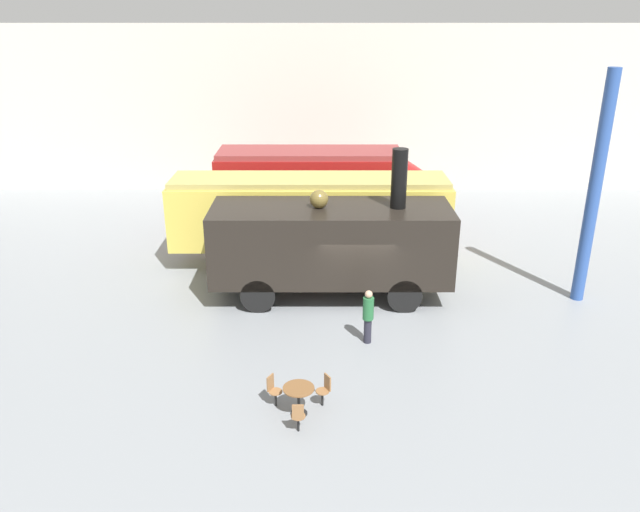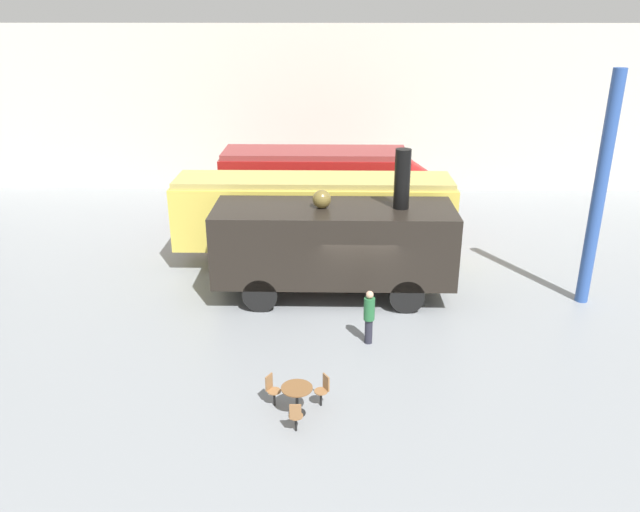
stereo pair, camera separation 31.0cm
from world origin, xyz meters
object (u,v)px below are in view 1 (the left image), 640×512
(passenger_coach_vintage, at_px, (312,211))
(cafe_chair_0, at_px, (276,388))
(visitor_person, at_px, (371,315))
(steam_locomotive, at_px, (334,242))
(streamlined_locomotive, at_px, (329,182))
(cafe_table_near, at_px, (301,394))

(passenger_coach_vintage, bearing_deg, cafe_chair_0, -94.69)
(cafe_chair_0, relative_size, visitor_person, 0.49)
(steam_locomotive, relative_size, cafe_chair_0, 9.60)
(streamlined_locomotive, height_order, passenger_coach_vintage, streamlined_locomotive)
(passenger_coach_vintage, xyz_separation_m, steam_locomotive, (0.81, -3.14, -0.13))
(cafe_chair_0, bearing_deg, cafe_table_near, 0.00)
(streamlined_locomotive, height_order, cafe_chair_0, streamlined_locomotive)
(visitor_person, bearing_deg, steam_locomotive, 107.34)
(visitor_person, bearing_deg, passenger_coach_vintage, 106.00)
(steam_locomotive, bearing_deg, visitor_person, -72.66)
(steam_locomotive, distance_m, cafe_table_near, 7.35)
(streamlined_locomotive, relative_size, passenger_coach_vintage, 0.94)
(streamlined_locomotive, distance_m, cafe_chair_0, 14.27)
(visitor_person, bearing_deg, cafe_chair_0, -129.13)
(streamlined_locomotive, bearing_deg, steam_locomotive, -89.20)
(steam_locomotive, height_order, cafe_table_near, steam_locomotive)
(passenger_coach_vintage, distance_m, cafe_table_near, 10.40)
(passenger_coach_vintage, relative_size, steam_locomotive, 1.32)
(visitor_person, bearing_deg, streamlined_locomotive, 96.24)
(streamlined_locomotive, xyz_separation_m, passenger_coach_vintage, (-0.71, -4.18, -0.09))
(visitor_person, bearing_deg, cafe_table_near, -118.65)
(cafe_table_near, distance_m, visitor_person, 4.23)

